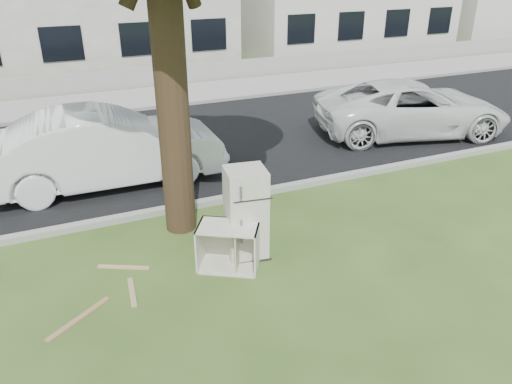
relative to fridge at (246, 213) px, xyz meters
name	(u,v)px	position (x,y,z in m)	size (l,w,h in m)	color
ground	(238,274)	(-0.34, -0.50, -0.76)	(120.00, 120.00, 0.00)	#324F1C
road	(151,149)	(-0.34, 5.50, -0.75)	(120.00, 7.00, 0.01)	black
kerb_near	(192,208)	(-0.34, 1.95, -0.76)	(120.00, 0.18, 0.12)	gray
kerb_far	(126,112)	(-0.34, 9.05, -0.76)	(120.00, 0.18, 0.12)	gray
sidewalk	(118,101)	(-0.34, 10.50, -0.75)	(120.00, 2.80, 0.01)	gray
low_wall	(110,81)	(-0.34, 12.10, -0.41)	(120.00, 0.15, 0.70)	gray
fridge	(246,213)	(0.00, 0.00, 0.00)	(0.62, 0.58, 1.52)	silver
cabinet	(229,247)	(-0.39, -0.23, -0.39)	(0.93, 0.58, 0.73)	beige
plank_a	(79,318)	(-2.72, -0.61, -0.75)	(1.05, 0.09, 0.02)	#977149
plank_b	(124,267)	(-1.95, 0.39, -0.75)	(0.83, 0.08, 0.02)	tan
plank_c	(132,292)	(-1.94, -0.31, -0.75)	(0.72, 0.08, 0.02)	tan
car_center	(107,148)	(-1.61, 3.80, 0.05)	(1.71, 4.89, 1.61)	white
car_right	(412,108)	(6.46, 3.88, -0.04)	(2.39, 5.17, 1.44)	silver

